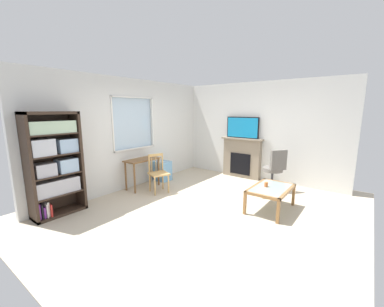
% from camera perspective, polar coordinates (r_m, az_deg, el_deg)
% --- Properties ---
extents(ground, '(6.04, 5.48, 0.02)m').
position_cam_1_polar(ground, '(4.90, 2.99, -12.79)').
color(ground, beige).
extents(wall_back_with_window, '(5.04, 0.15, 2.67)m').
position_cam_1_polar(wall_back_with_window, '(6.07, -14.73, 4.35)').
color(wall_back_with_window, silver).
rests_on(wall_back_with_window, ground).
extents(wall_right, '(0.12, 4.68, 2.67)m').
position_cam_1_polar(wall_right, '(6.82, 15.45, 5.19)').
color(wall_right, silver).
rests_on(wall_right, ground).
extents(bookshelf, '(0.90, 0.38, 1.90)m').
position_cam_1_polar(bookshelf, '(4.95, -30.43, -1.73)').
color(bookshelf, '#38281E').
rests_on(bookshelf, ground).
extents(desk_under_window, '(0.88, 0.42, 0.74)m').
position_cam_1_polar(desk_under_window, '(5.96, -11.91, -2.58)').
color(desk_under_window, brown).
rests_on(desk_under_window, ground).
extents(wooden_chair, '(0.54, 0.53, 0.90)m').
position_cam_1_polar(wooden_chair, '(5.64, -8.18, -4.63)').
color(wooden_chair, tan).
rests_on(wooden_chair, ground).
extents(plastic_drawer_unit, '(0.35, 0.40, 0.54)m').
position_cam_1_polar(plastic_drawer_unit, '(6.57, -7.13, -4.17)').
color(plastic_drawer_unit, '#72ADDB').
rests_on(plastic_drawer_unit, ground).
extents(fireplace, '(0.26, 1.20, 1.14)m').
position_cam_1_polar(fireplace, '(6.93, 11.91, -0.97)').
color(fireplace, gray).
rests_on(fireplace, ground).
extents(tv, '(0.06, 0.95, 0.59)m').
position_cam_1_polar(tv, '(6.79, 12.13, 6.15)').
color(tv, black).
rests_on(tv, fireplace).
extents(office_chair, '(0.62, 0.61, 1.00)m').
position_cam_1_polar(office_chair, '(6.07, 19.36, -3.14)').
color(office_chair, slate).
rests_on(office_chair, ground).
extents(coffee_table, '(1.04, 0.66, 0.45)m').
position_cam_1_polar(coffee_table, '(4.87, 18.52, -8.46)').
color(coffee_table, '#8C9E99').
rests_on(coffee_table, ground).
extents(sippy_cup, '(0.07, 0.07, 0.09)m').
position_cam_1_polar(sippy_cup, '(4.85, 17.48, -7.13)').
color(sippy_cup, orange).
rests_on(sippy_cup, coffee_table).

